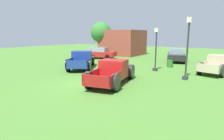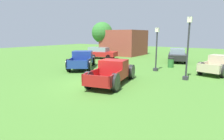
# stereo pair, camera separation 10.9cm
# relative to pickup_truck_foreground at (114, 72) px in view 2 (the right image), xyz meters

# --- Properties ---
(ground_plane) EXTENTS (80.00, 80.00, 0.00)m
(ground_plane) POSITION_rel_pickup_truck_foreground_xyz_m (-0.59, -1.24, -0.73)
(ground_plane) COLOR #477A2D
(pickup_truck_foreground) EXTENTS (2.91, 5.28, 1.53)m
(pickup_truck_foreground) POSITION_rel_pickup_truck_foreground_xyz_m (0.00, 0.00, 0.00)
(pickup_truck_foreground) COLOR maroon
(pickup_truck_foreground) RESTS_ON ground_plane
(pickup_truck_behind_left) EXTENTS (2.84, 5.14, 1.49)m
(pickup_truck_behind_left) POSITION_rel_pickup_truck_foreground_xyz_m (5.58, 7.70, -0.02)
(pickup_truck_behind_left) COLOR #C6B793
(pickup_truck_behind_left) RESTS_ON ground_plane
(pickup_truck_behind_right) EXTENTS (4.52, 5.44, 1.62)m
(pickup_truck_behind_right) POSITION_rel_pickup_truck_foreground_xyz_m (-5.73, 3.08, 0.04)
(pickup_truck_behind_right) COLOR navy
(pickup_truck_behind_right) RESTS_ON ground_plane
(sedan_distant_a) EXTENTS (3.10, 4.95, 1.54)m
(sedan_distant_a) POSITION_rel_pickup_truck_foreground_xyz_m (0.63, 12.48, 0.08)
(sedan_distant_a) COLOR black
(sedan_distant_a) RESTS_ON ground_plane
(sedan_distant_b) EXTENTS (4.83, 2.92, 1.51)m
(sedan_distant_b) POSITION_rel_pickup_truck_foreground_xyz_m (-8.82, 9.60, 0.06)
(sedan_distant_b) COLOR #B21E1E
(sedan_distant_b) RESTS_ON ground_plane
(lamp_post_near) EXTENTS (0.36, 0.36, 3.80)m
(lamp_post_near) POSITION_rel_pickup_truck_foreground_xyz_m (0.78, 5.43, 1.27)
(lamp_post_near) COLOR #2D2D33
(lamp_post_near) RESTS_ON ground_plane
(lamp_post_far) EXTENTS (0.36, 0.36, 4.39)m
(lamp_post_far) POSITION_rel_pickup_truck_foreground_xyz_m (3.80, 3.48, 1.57)
(lamp_post_far) COLOR #2D2D33
(lamp_post_far) RESTS_ON ground_plane
(trash_can) EXTENTS (0.59, 0.59, 0.95)m
(trash_can) POSITION_rel_pickup_truck_foreground_xyz_m (1.31, 7.99, -0.25)
(trash_can) COLOR #2D6B2D
(trash_can) RESTS_ON ground_plane
(oak_tree_east) EXTENTS (3.28, 3.28, 5.13)m
(oak_tree_east) POSITION_rel_pickup_truck_foreground_xyz_m (-11.61, 13.87, 2.74)
(oak_tree_east) COLOR brown
(oak_tree_east) RESTS_ON ground_plane
(brick_pavilion) EXTENTS (5.83, 5.48, 3.85)m
(brick_pavilion) POSITION_rel_pickup_truck_foreground_xyz_m (-8.69, 15.68, 1.19)
(brick_pavilion) COLOR brown
(brick_pavilion) RESTS_ON ground_plane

